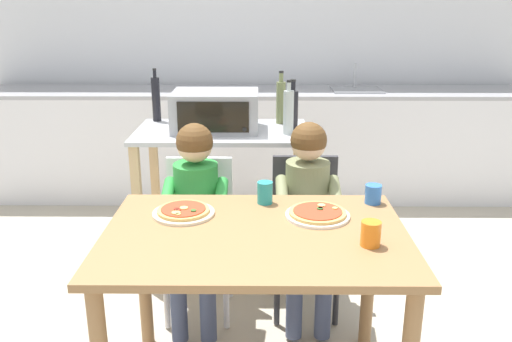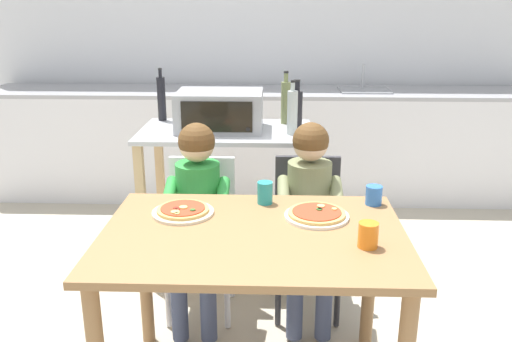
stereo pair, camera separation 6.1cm
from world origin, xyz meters
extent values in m
plane|color=#B7AD99|center=(0.00, 1.12, 0.00)|extent=(11.24, 11.24, 0.00)
cube|color=silver|center=(0.00, 2.87, 1.35)|extent=(5.07, 0.12, 2.70)
cube|color=silver|center=(0.00, 2.46, 0.43)|extent=(4.56, 0.60, 0.86)
cube|color=#9E9EA3|center=(0.00, 2.46, 0.88)|extent=(4.56, 0.60, 0.03)
cube|color=gray|center=(0.80, 2.46, 0.89)|extent=(0.40, 0.33, 0.02)
cylinder|color=#B7BABF|center=(0.80, 2.58, 0.99)|extent=(0.02, 0.02, 0.20)
cube|color=#B7BABF|center=(-0.21, 1.18, 0.86)|extent=(1.01, 0.59, 0.02)
cube|color=tan|center=(-0.21, 1.18, 0.30)|extent=(0.93, 0.55, 0.02)
cube|color=tan|center=(-0.67, 0.92, 0.42)|extent=(0.05, 0.05, 0.85)
cube|color=tan|center=(0.26, 0.92, 0.42)|extent=(0.05, 0.05, 0.85)
cube|color=tan|center=(-0.67, 1.44, 0.42)|extent=(0.05, 0.05, 0.85)
cube|color=tan|center=(0.26, 1.44, 0.42)|extent=(0.05, 0.05, 0.85)
cube|color=#999BA0|center=(-0.24, 1.18, 0.98)|extent=(0.49, 0.35, 0.23)
cube|color=black|center=(-0.24, 1.01, 0.98)|extent=(0.40, 0.01, 0.17)
cylinder|color=black|center=(-0.07, 1.00, 0.92)|extent=(0.02, 0.01, 0.02)
cylinder|color=#ADB7B2|center=(0.18, 1.08, 0.99)|extent=(0.06, 0.06, 0.25)
cylinder|color=#ADB7B2|center=(0.18, 1.08, 1.14)|extent=(0.02, 0.02, 0.05)
cylinder|color=black|center=(0.18, 1.08, 1.17)|extent=(0.03, 0.03, 0.01)
cylinder|color=black|center=(-0.63, 1.42, 1.01)|extent=(0.05, 0.05, 0.27)
cylinder|color=black|center=(-0.63, 1.42, 1.16)|extent=(0.02, 0.02, 0.04)
cylinder|color=black|center=(-0.63, 1.42, 1.19)|extent=(0.02, 0.02, 0.01)
cylinder|color=olive|center=(0.14, 1.36, 1.00)|extent=(0.06, 0.06, 0.25)
cylinder|color=olive|center=(0.14, 1.36, 1.15)|extent=(0.03, 0.03, 0.05)
cylinder|color=black|center=(0.14, 1.36, 1.19)|extent=(0.03, 0.03, 0.01)
cylinder|color=black|center=(0.20, 1.22, 0.98)|extent=(0.07, 0.07, 0.22)
cylinder|color=black|center=(0.20, 1.22, 1.12)|extent=(0.03, 0.03, 0.06)
cylinder|color=black|center=(0.20, 1.22, 1.16)|extent=(0.04, 0.04, 0.01)
cube|color=olive|center=(0.00, 0.00, 0.74)|extent=(1.18, 0.82, 0.03)
cylinder|color=olive|center=(-0.53, 0.35, 0.36)|extent=(0.06, 0.06, 0.72)
cylinder|color=olive|center=(0.53, 0.35, 0.36)|extent=(0.06, 0.06, 0.72)
cube|color=silver|center=(-0.30, 0.62, 0.44)|extent=(0.36, 0.36, 0.04)
cube|color=silver|center=(-0.30, 0.78, 0.63)|extent=(0.34, 0.03, 0.38)
cylinder|color=silver|center=(-0.15, 0.47, 0.22)|extent=(0.03, 0.03, 0.42)
cylinder|color=silver|center=(-0.45, 0.47, 0.22)|extent=(0.03, 0.03, 0.42)
cylinder|color=silver|center=(-0.15, 0.77, 0.22)|extent=(0.03, 0.03, 0.42)
cylinder|color=silver|center=(-0.45, 0.77, 0.22)|extent=(0.03, 0.03, 0.42)
cube|color=#333338|center=(0.25, 0.65, 0.44)|extent=(0.36, 0.36, 0.04)
cube|color=#333338|center=(0.25, 0.81, 0.63)|extent=(0.34, 0.03, 0.38)
cylinder|color=#333338|center=(0.40, 0.50, 0.22)|extent=(0.03, 0.03, 0.42)
cylinder|color=#333338|center=(0.10, 0.50, 0.22)|extent=(0.03, 0.03, 0.42)
cylinder|color=#333338|center=(0.40, 0.80, 0.22)|extent=(0.03, 0.03, 0.42)
cylinder|color=#333338|center=(0.10, 0.80, 0.22)|extent=(0.03, 0.03, 0.42)
cube|color=#424C6B|center=(-0.23, 0.48, 0.48)|extent=(0.10, 0.30, 0.10)
cylinder|color=#424C6B|center=(-0.23, 0.35, 0.24)|extent=(0.08, 0.08, 0.44)
cube|color=#424C6B|center=(-0.37, 0.48, 0.48)|extent=(0.10, 0.30, 0.10)
cylinder|color=#424C6B|center=(-0.37, 0.35, 0.24)|extent=(0.08, 0.08, 0.44)
cylinder|color=green|center=(-0.17, 0.52, 0.69)|extent=(0.06, 0.26, 0.15)
cylinder|color=green|center=(-0.43, 0.52, 0.69)|extent=(0.06, 0.26, 0.15)
cylinder|color=green|center=(-0.30, 0.62, 0.66)|extent=(0.22, 0.22, 0.35)
sphere|color=beige|center=(-0.30, 0.62, 0.93)|extent=(0.17, 0.17, 0.17)
sphere|color=brown|center=(-0.30, 0.62, 0.95)|extent=(0.18, 0.18, 0.18)
cube|color=#424C6B|center=(0.32, 0.51, 0.48)|extent=(0.10, 0.30, 0.10)
cylinder|color=#424C6B|center=(0.32, 0.38, 0.24)|extent=(0.08, 0.08, 0.44)
cube|color=#424C6B|center=(0.18, 0.51, 0.48)|extent=(0.10, 0.30, 0.10)
cylinder|color=#424C6B|center=(0.18, 0.38, 0.24)|extent=(0.08, 0.08, 0.44)
cylinder|color=#7A7F56|center=(0.38, 0.55, 0.69)|extent=(0.06, 0.26, 0.15)
cylinder|color=#7A7F56|center=(0.12, 0.55, 0.69)|extent=(0.06, 0.26, 0.15)
cylinder|color=#7A7F56|center=(0.25, 0.65, 0.66)|extent=(0.22, 0.22, 0.36)
sphere|color=beige|center=(0.25, 0.65, 0.93)|extent=(0.17, 0.17, 0.17)
sphere|color=brown|center=(0.25, 0.65, 0.95)|extent=(0.18, 0.18, 0.18)
cylinder|color=beige|center=(-0.30, 0.17, 0.76)|extent=(0.26, 0.26, 0.01)
cylinder|color=tan|center=(-0.30, 0.17, 0.77)|extent=(0.22, 0.22, 0.01)
cylinder|color=#B23D23|center=(-0.30, 0.17, 0.78)|extent=(0.19, 0.19, 0.00)
cylinder|color=#386628|center=(-0.25, 0.14, 0.78)|extent=(0.02, 0.02, 0.01)
cylinder|color=#DBC666|center=(-0.31, 0.10, 0.78)|extent=(0.02, 0.02, 0.01)
cylinder|color=maroon|center=(-0.33, 0.16, 0.78)|extent=(0.02, 0.02, 0.01)
cylinder|color=#DBC666|center=(-0.32, 0.12, 0.78)|extent=(0.04, 0.04, 0.01)
cylinder|color=maroon|center=(-0.32, 0.14, 0.78)|extent=(0.02, 0.02, 0.01)
cylinder|color=#DBC666|center=(-0.30, 0.17, 0.78)|extent=(0.03, 0.03, 0.01)
cylinder|color=white|center=(0.25, 0.15, 0.76)|extent=(0.27, 0.27, 0.01)
cylinder|color=tan|center=(0.25, 0.15, 0.77)|extent=(0.24, 0.24, 0.01)
cylinder|color=#B23D23|center=(0.25, 0.15, 0.78)|extent=(0.20, 0.20, 0.00)
cylinder|color=#386628|center=(0.27, 0.17, 0.78)|extent=(0.02, 0.02, 0.01)
cylinder|color=#DBC666|center=(0.28, 0.20, 0.78)|extent=(0.03, 0.03, 0.01)
cylinder|color=#DBC666|center=(0.33, 0.17, 0.78)|extent=(0.02, 0.02, 0.01)
cylinder|color=maroon|center=(0.27, 0.17, 0.78)|extent=(0.02, 0.02, 0.01)
cylinder|color=blue|center=(0.51, 0.31, 0.79)|extent=(0.07, 0.07, 0.08)
cylinder|color=orange|center=(0.42, -0.11, 0.80)|extent=(0.07, 0.07, 0.09)
cylinder|color=teal|center=(0.04, 0.31, 0.80)|extent=(0.07, 0.07, 0.10)
camera|label=1|loc=(0.02, -1.90, 1.61)|focal=37.75mm
camera|label=2|loc=(0.08, -1.90, 1.61)|focal=37.75mm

